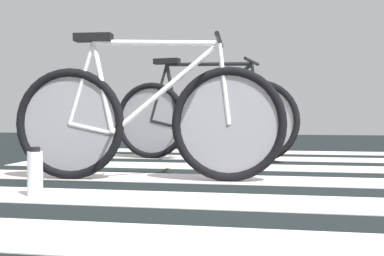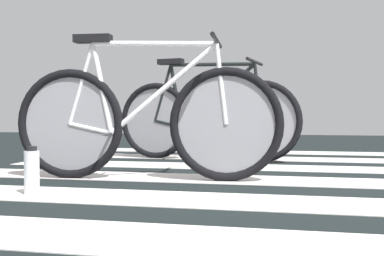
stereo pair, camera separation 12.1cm
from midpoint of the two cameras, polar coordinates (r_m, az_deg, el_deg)
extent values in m
cube|color=black|center=(2.92, 16.76, -6.93)|extent=(18.00, 14.00, 0.02)
cube|color=silver|center=(2.38, 20.30, -8.65)|extent=(5.20, 0.44, 0.00)
cube|color=silver|center=(3.13, 17.50, -6.15)|extent=(5.20, 0.44, 0.00)
cube|color=silver|center=(3.86, 17.12, -4.67)|extent=(5.20, 0.44, 0.00)
cube|color=silver|center=(4.61, 15.55, -3.63)|extent=(5.20, 0.44, 0.00)
cube|color=silver|center=(5.37, 15.07, -2.87)|extent=(5.20, 0.44, 0.00)
torus|color=black|center=(3.23, -13.22, 0.47)|extent=(0.72, 0.11, 0.72)
torus|color=black|center=(3.01, 5.16, 0.42)|extent=(0.72, 0.11, 0.72)
cylinder|color=gray|center=(3.23, -13.22, 0.47)|extent=(0.61, 0.05, 0.61)
cylinder|color=gray|center=(3.01, 5.16, 0.42)|extent=(0.61, 0.05, 0.61)
cylinder|color=white|center=(3.10, -3.46, 9.91)|extent=(0.80, 0.09, 0.05)
cylinder|color=white|center=(3.06, -2.35, 4.56)|extent=(0.70, 0.08, 0.59)
cylinder|color=white|center=(3.16, -9.52, 4.64)|extent=(0.16, 0.04, 0.59)
cylinder|color=white|center=(3.18, -10.87, -0.07)|extent=(0.29, 0.05, 0.09)
cylinder|color=white|center=(3.21, -11.92, 5.12)|extent=(0.19, 0.04, 0.53)
cylinder|color=white|center=(3.02, 4.60, 5.17)|extent=(0.09, 0.04, 0.50)
cube|color=black|center=(3.21, -10.59, 10.32)|extent=(0.25, 0.11, 0.05)
cylinder|color=black|center=(3.05, 4.04, 10.24)|extent=(0.06, 0.52, 0.03)
cylinder|color=#4C4C51|center=(3.14, -8.45, -0.63)|extent=(0.04, 0.34, 0.02)
torus|color=black|center=(4.58, -3.62, 0.86)|extent=(0.72, 0.17, 0.72)
torus|color=black|center=(4.25, 8.96, 0.78)|extent=(0.72, 0.17, 0.72)
cylinder|color=gray|center=(4.58, -3.62, 0.86)|extent=(0.60, 0.10, 0.61)
cylinder|color=gray|center=(4.25, 8.96, 0.78)|extent=(0.60, 0.10, 0.61)
cylinder|color=black|center=(4.39, 3.07, 7.49)|extent=(0.80, 0.16, 0.05)
cylinder|color=black|center=(4.35, 3.82, 3.71)|extent=(0.70, 0.14, 0.59)
cylinder|color=black|center=(4.49, -1.07, 3.78)|extent=(0.16, 0.06, 0.59)
cylinder|color=black|center=(4.52, -2.01, 0.47)|extent=(0.29, 0.07, 0.09)
cylinder|color=black|center=(4.55, -2.71, 4.14)|extent=(0.19, 0.05, 0.53)
cylinder|color=black|center=(4.26, 8.58, 4.15)|extent=(0.09, 0.04, 0.50)
cube|color=black|center=(4.54, -1.78, 7.82)|extent=(0.25, 0.13, 0.05)
cylinder|color=black|center=(4.29, 8.20, 7.75)|extent=(0.11, 0.52, 0.03)
cylinder|color=#4C4C51|center=(4.47, -0.36, 0.08)|extent=(0.07, 0.34, 0.02)
cylinder|color=silver|center=(2.64, -17.20, -5.11)|extent=(0.08, 0.08, 0.23)
cylinder|color=black|center=(2.63, -17.22, -2.35)|extent=(0.05, 0.05, 0.02)
camera|label=1|loc=(0.06, -77.84, 0.36)|focal=45.33mm
camera|label=2|loc=(0.06, 102.16, -0.36)|focal=45.33mm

